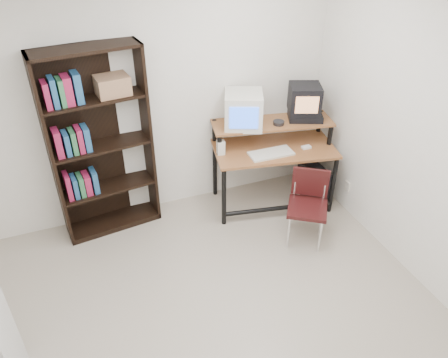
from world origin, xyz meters
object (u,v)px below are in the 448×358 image
object	(u,v)px
crt_monitor	(243,110)
school_chair	(308,200)
computer_desk	(274,149)
pc_tower	(313,183)
crt_tv	(305,99)
bookshelf	(99,143)

from	to	relation	value
crt_monitor	school_chair	size ratio (longest dim) A/B	0.66
computer_desk	pc_tower	bearing A→B (deg)	-3.50
pc_tower	school_chair	size ratio (longest dim) A/B	0.58
pc_tower	computer_desk	bearing A→B (deg)	167.08
crt_tv	school_chair	xyz separation A→B (m)	(-0.32, -0.77, -0.73)
crt_monitor	crt_tv	xyz separation A→B (m)	(0.68, -0.08, 0.05)
pc_tower	crt_monitor	bearing A→B (deg)	161.81
crt_tv	bookshelf	world-z (taller)	bookshelf
computer_desk	crt_monitor	size ratio (longest dim) A/B	2.77
computer_desk	pc_tower	xyz separation A→B (m)	(0.49, -0.12, -0.49)
crt_monitor	crt_tv	size ratio (longest dim) A/B	1.22
school_chair	bookshelf	world-z (taller)	bookshelf
bookshelf	crt_tv	bearing A→B (deg)	-12.16
school_chair	bookshelf	distance (m)	2.16
computer_desk	crt_monitor	distance (m)	0.57
computer_desk	school_chair	distance (m)	0.73
pc_tower	bookshelf	world-z (taller)	bookshelf
crt_tv	pc_tower	world-z (taller)	crt_tv
school_chair	pc_tower	bearing A→B (deg)	86.10
crt_tv	school_chair	size ratio (longest dim) A/B	0.54
computer_desk	school_chair	bearing A→B (deg)	-74.49
crt_monitor	bookshelf	xyz separation A→B (m)	(-1.49, 0.12, -0.16)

